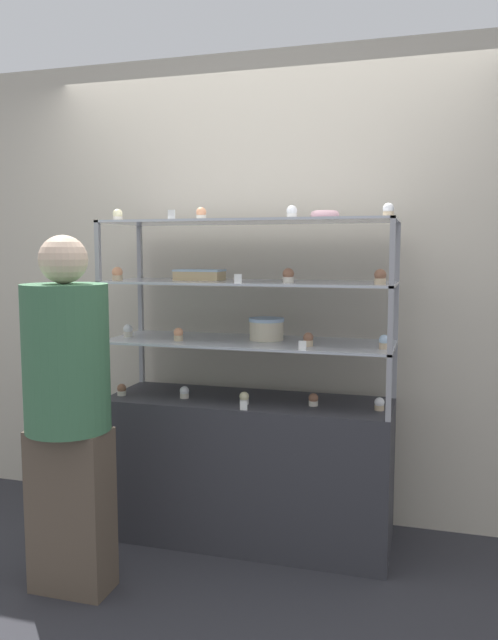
# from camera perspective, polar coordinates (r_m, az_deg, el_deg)

# --- Properties ---
(ground_plane) EXTENTS (20.00, 20.00, 0.00)m
(ground_plane) POSITION_cam_1_polar(r_m,az_deg,el_deg) (3.50, 0.00, -19.25)
(ground_plane) COLOR #2D2D33
(back_wall) EXTENTS (8.00, 0.05, 2.60)m
(back_wall) POSITION_cam_1_polar(r_m,az_deg,el_deg) (3.54, 1.77, 2.91)
(back_wall) COLOR beige
(back_wall) RESTS_ON ground_plane
(display_base) EXTENTS (1.46, 0.49, 0.75)m
(display_base) POSITION_cam_1_polar(r_m,az_deg,el_deg) (3.35, 0.00, -13.47)
(display_base) COLOR #333338
(display_base) RESTS_ON ground_plane
(display_riser_lower) EXTENTS (1.46, 0.49, 0.30)m
(display_riser_lower) POSITION_cam_1_polar(r_m,az_deg,el_deg) (3.19, 0.00, -2.21)
(display_riser_lower) COLOR #99999E
(display_riser_lower) RESTS_ON display_base
(display_riser_middle) EXTENTS (1.46, 0.49, 0.30)m
(display_riser_middle) POSITION_cam_1_polar(r_m,az_deg,el_deg) (3.16, 0.00, 3.27)
(display_riser_middle) COLOR #99999E
(display_riser_middle) RESTS_ON display_riser_lower
(display_riser_upper) EXTENTS (1.46, 0.49, 0.30)m
(display_riser_upper) POSITION_cam_1_polar(r_m,az_deg,el_deg) (3.16, 0.00, 8.80)
(display_riser_upper) COLOR #99999E
(display_riser_upper) RESTS_ON display_riser_middle
(layer_cake_centerpiece) EXTENTS (0.18, 0.18, 0.11)m
(layer_cake_centerpiece) POSITION_cam_1_polar(r_m,az_deg,el_deg) (3.21, 1.61, -0.82)
(layer_cake_centerpiece) COLOR beige
(layer_cake_centerpiece) RESTS_ON display_riser_lower
(sheet_cake_frosted) EXTENTS (0.25, 0.15, 0.06)m
(sheet_cake_frosted) POSITION_cam_1_polar(r_m,az_deg,el_deg) (3.29, -4.54, 4.15)
(sheet_cake_frosted) COLOR #DBBC84
(sheet_cake_frosted) RESTS_ON display_riser_middle
(cupcake_0) EXTENTS (0.05, 0.05, 0.06)m
(cupcake_0) POSITION_cam_1_polar(r_m,az_deg,el_deg) (3.39, -11.57, -6.27)
(cupcake_0) COLOR beige
(cupcake_0) RESTS_ON display_base
(cupcake_1) EXTENTS (0.05, 0.05, 0.06)m
(cupcake_1) POSITION_cam_1_polar(r_m,az_deg,el_deg) (3.28, -5.93, -6.60)
(cupcake_1) COLOR beige
(cupcake_1) RESTS_ON display_base
(cupcake_2) EXTENTS (0.05, 0.05, 0.06)m
(cupcake_2) POSITION_cam_1_polar(r_m,az_deg,el_deg) (3.14, -0.44, -7.15)
(cupcake_2) COLOR white
(cupcake_2) RESTS_ON display_base
(cupcake_3) EXTENTS (0.05, 0.05, 0.06)m
(cupcake_3) POSITION_cam_1_polar(r_m,az_deg,el_deg) (3.12, 5.91, -7.26)
(cupcake_3) COLOR beige
(cupcake_3) RESTS_ON display_base
(cupcake_4) EXTENTS (0.05, 0.05, 0.06)m
(cupcake_4) POSITION_cam_1_polar(r_m,az_deg,el_deg) (3.08, 11.84, -7.53)
(cupcake_4) COLOR #CCB28C
(cupcake_4) RESTS_ON display_base
(price_tag_0) EXTENTS (0.04, 0.00, 0.04)m
(price_tag_0) POSITION_cam_1_polar(r_m,az_deg,el_deg) (3.02, -0.50, -7.85)
(price_tag_0) COLOR white
(price_tag_0) RESTS_ON display_base
(cupcake_5) EXTENTS (0.05, 0.05, 0.07)m
(cupcake_5) POSITION_cam_1_polar(r_m,az_deg,el_deg) (3.40, -11.00, -0.96)
(cupcake_5) COLOR beige
(cupcake_5) RESTS_ON display_riser_lower
(cupcake_6) EXTENTS (0.05, 0.05, 0.07)m
(cupcake_6) POSITION_cam_1_polar(r_m,az_deg,el_deg) (3.21, -6.47, -1.31)
(cupcake_6) COLOR #CCB28C
(cupcake_6) RESTS_ON display_riser_lower
(cupcake_7) EXTENTS (0.05, 0.05, 0.07)m
(cupcake_7) POSITION_cam_1_polar(r_m,az_deg,el_deg) (3.02, 5.44, -1.78)
(cupcake_7) COLOR #CCB28C
(cupcake_7) RESTS_ON display_riser_lower
(cupcake_8) EXTENTS (0.05, 0.05, 0.07)m
(cupcake_8) POSITION_cam_1_polar(r_m,az_deg,el_deg) (2.99, 12.26, -1.98)
(cupcake_8) COLOR #CCB28C
(cupcake_8) RESTS_ON display_riser_lower
(price_tag_1) EXTENTS (0.04, 0.00, 0.04)m
(price_tag_1) POSITION_cam_1_polar(r_m,az_deg,el_deg) (2.89, 4.90, -2.34)
(price_tag_1) COLOR white
(price_tag_1) RESTS_ON display_riser_lower
(cupcake_9) EXTENTS (0.06, 0.06, 0.07)m
(cupcake_9) POSITION_cam_1_polar(r_m,az_deg,el_deg) (3.29, -11.95, 4.14)
(cupcake_9) COLOR #CCB28C
(cupcake_9) RESTS_ON display_riser_middle
(cupcake_10) EXTENTS (0.06, 0.06, 0.07)m
(cupcake_10) POSITION_cam_1_polar(r_m,az_deg,el_deg) (3.01, 3.61, 4.07)
(cupcake_10) COLOR beige
(cupcake_10) RESTS_ON display_riser_middle
(cupcake_11) EXTENTS (0.06, 0.06, 0.07)m
(cupcake_11) POSITION_cam_1_polar(r_m,az_deg,el_deg) (2.91, 11.91, 3.87)
(cupcake_11) COLOR #CCB28C
(cupcake_11) RESTS_ON display_riser_middle
(price_tag_2) EXTENTS (0.04, 0.00, 0.04)m
(price_tag_2) POSITION_cam_1_polar(r_m,az_deg,el_deg) (2.94, -1.01, 3.79)
(price_tag_2) COLOR white
(price_tag_2) RESTS_ON display_riser_middle
(cupcake_12) EXTENTS (0.05, 0.05, 0.06)m
(cupcake_12) POSITION_cam_1_polar(r_m,az_deg,el_deg) (3.35, -11.91, 9.34)
(cupcake_12) COLOR beige
(cupcake_12) RESTS_ON display_riser_upper
(cupcake_13) EXTENTS (0.05, 0.05, 0.06)m
(cupcake_13) POSITION_cam_1_polar(r_m,az_deg,el_deg) (3.15, -4.39, 9.65)
(cupcake_13) COLOR beige
(cupcake_13) RESTS_ON display_riser_upper
(cupcake_14) EXTENTS (0.05, 0.05, 0.06)m
(cupcake_14) POSITION_cam_1_polar(r_m,az_deg,el_deg) (3.03, 3.94, 9.79)
(cupcake_14) COLOR white
(cupcake_14) RESTS_ON display_riser_upper
(cupcake_15) EXTENTS (0.05, 0.05, 0.06)m
(cupcake_15) POSITION_cam_1_polar(r_m,az_deg,el_deg) (2.94, 12.63, 9.76)
(cupcake_15) COLOR #CCB28C
(cupcake_15) RESTS_ON display_riser_upper
(price_tag_3) EXTENTS (0.04, 0.00, 0.04)m
(price_tag_3) POSITION_cam_1_polar(r_m,az_deg,el_deg) (3.06, -7.11, 9.56)
(price_tag_3) COLOR white
(price_tag_3) RESTS_ON display_riser_upper
(donut_glazed) EXTENTS (0.14, 0.14, 0.04)m
(donut_glazed) POSITION_cam_1_polar(r_m,az_deg,el_deg) (3.08, 6.96, 9.52)
(donut_glazed) COLOR #EFB2BC
(donut_glazed) RESTS_ON display_riser_upper
(customer_figure) EXTENTS (0.37, 0.37, 1.58)m
(customer_figure) POSITION_cam_1_polar(r_m,az_deg,el_deg) (2.85, -16.22, -7.47)
(customer_figure) COLOR brown
(customer_figure) RESTS_ON ground_plane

